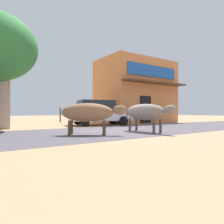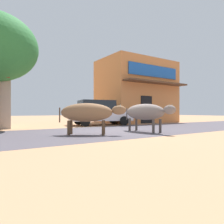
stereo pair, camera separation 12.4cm
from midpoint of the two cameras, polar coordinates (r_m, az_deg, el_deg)
The scene contains 7 objects.
ground at distance 9.61m, azimuth 0.36°, elevation -5.26°, with size 80.00×80.00×0.00m, color tan.
asphalt_road at distance 9.61m, azimuth 0.36°, elevation -5.25°, with size 72.00×5.45×0.00m, color #4D474F.
storefront_right_club at distance 18.19m, azimuth 7.05°, elevation 5.55°, with size 6.29×4.98×5.23m.
parked_hatchback_car at distance 13.74m, azimuth -3.27°, elevation -0.12°, with size 4.26×2.61×1.64m.
cow_near_brown at distance 8.06m, azimuth -6.08°, elevation -0.19°, with size 2.36×1.81×1.23m.
cow_far_dark at distance 9.26m, azimuth 9.59°, elevation -0.04°, with size 0.86×2.77×1.24m.
pedestrian_by_shop at distance 16.84m, azimuth 10.19°, elevation 0.40°, with size 0.33×0.61×1.68m.
Camera 2 is at (-5.25, -7.99, 0.90)m, focal length 33.14 mm.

